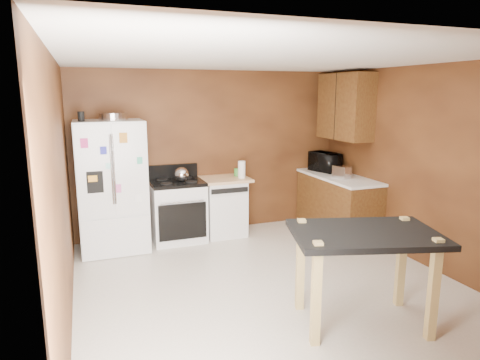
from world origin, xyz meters
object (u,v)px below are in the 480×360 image
pen_cup (81,116)px  kettle (182,174)px  refrigerator (112,186)px  dishwasher (223,206)px  green_canister (237,172)px  island (364,245)px  toaster (342,172)px  paper_towel (242,170)px  microwave (325,163)px  roasting_pan (113,117)px  gas_range (178,210)px

pen_cup → kettle: pen_cup is taller
refrigerator → dishwasher: (1.63, 0.09, -0.45)m
green_canister → island: size_ratio=0.08×
kettle → green_canister: (0.92, 0.17, -0.06)m
toaster → dishwasher: bearing=143.0°
paper_towel → refrigerator: bearing=179.6°
microwave → island: size_ratio=0.34×
toaster → microwave: microwave is taller
roasting_pan → pen_cup: 0.42m
pen_cup → island: bearing=-49.4°
pen_cup → dishwasher: pen_cup is taller
green_canister → kettle: bearing=-169.3°
green_canister → refrigerator: size_ratio=0.06×
green_canister → gas_range: gas_range is taller
roasting_pan → kettle: bearing=-0.4°
paper_towel → kettle: bearing=179.7°
paper_towel → roasting_pan: bearing=179.7°
microwave → gas_range: 2.51m
microwave → dishwasher: size_ratio=0.57×
roasting_pan → kettle: 1.23m
roasting_pan → pen_cup: size_ratio=3.10×
pen_cup → refrigerator: bearing=18.5°
microwave → refrigerator: 3.35m
kettle → dishwasher: (0.66, 0.09, -0.55)m
pen_cup → refrigerator: 1.02m
microwave → pen_cup: bearing=76.0°
toaster → gas_range: size_ratio=0.23×
pen_cup → refrigerator: (0.33, 0.11, -0.96)m
dishwasher → microwave: bearing=-3.0°
paper_towel → dishwasher: 0.63m
green_canister → dishwasher: 0.57m
roasting_pan → island: roasting_pan is taller
green_canister → microwave: microwave is taller
roasting_pan → pen_cup: (-0.40, -0.11, 0.01)m
microwave → kettle: bearing=74.4°
dishwasher → pen_cup: bearing=-174.3°
pen_cup → island: 3.79m
roasting_pan → dishwasher: size_ratio=0.44×
island → green_canister: bearing=92.7°
paper_towel → island: paper_towel is taller
paper_towel → island: 2.87m
kettle → refrigerator: size_ratio=0.12×
kettle → green_canister: kettle is taller
kettle → gas_range: bearing=131.5°
gas_range → green_canister: bearing=6.2°
refrigerator → kettle: bearing=-0.4°
paper_towel → dishwasher: paper_towel is taller
paper_towel → island: size_ratio=0.17×
microwave → gas_range: bearing=72.8°
roasting_pan → refrigerator: size_ratio=0.22×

